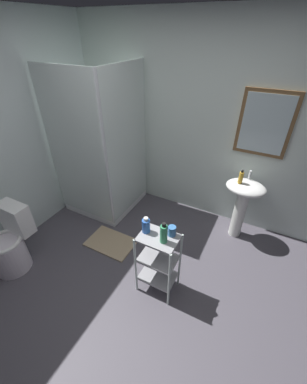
# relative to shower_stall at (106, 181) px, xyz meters

# --- Properties ---
(ground_plane) EXTENTS (4.20, 4.20, 0.02)m
(ground_plane) POSITION_rel_shower_stall_xyz_m (1.20, -1.22, -0.47)
(ground_plane) COLOR #4F4B54
(wall_back) EXTENTS (4.20, 0.14, 2.50)m
(wall_back) POSITION_rel_shower_stall_xyz_m (1.21, 0.63, 0.79)
(wall_back) COLOR silver
(wall_back) RESTS_ON ground_plane
(shower_stall) EXTENTS (0.92, 0.92, 2.00)m
(shower_stall) POSITION_rel_shower_stall_xyz_m (0.00, 0.00, 0.00)
(shower_stall) COLOR white
(shower_stall) RESTS_ON ground_plane
(pedestal_sink) EXTENTS (0.46, 0.37, 0.81)m
(pedestal_sink) POSITION_rel_shower_stall_xyz_m (1.85, 0.30, 0.12)
(pedestal_sink) COLOR white
(pedestal_sink) RESTS_ON ground_plane
(sink_faucet) EXTENTS (0.03, 0.03, 0.10)m
(sink_faucet) POSITION_rel_shower_stall_xyz_m (1.85, 0.42, 0.40)
(sink_faucet) COLOR silver
(sink_faucet) RESTS_ON pedestal_sink
(toilet) EXTENTS (0.37, 0.49, 0.76)m
(toilet) POSITION_rel_shower_stall_xyz_m (-0.28, -1.38, -0.15)
(toilet) COLOR white
(toilet) RESTS_ON ground_plane
(storage_cart) EXTENTS (0.38, 0.28, 0.74)m
(storage_cart) POSITION_rel_shower_stall_xyz_m (1.30, -0.90, -0.03)
(storage_cart) COLOR silver
(storage_cart) RESTS_ON ground_plane
(hand_soap_bottle) EXTENTS (0.05, 0.05, 0.17)m
(hand_soap_bottle) POSITION_rel_shower_stall_xyz_m (1.77, 0.26, 0.42)
(hand_soap_bottle) COLOR gold
(hand_soap_bottle) RESTS_ON pedestal_sink
(shampoo_bottle_blue) EXTENTS (0.08, 0.08, 0.17)m
(shampoo_bottle_blue) POSITION_rel_shower_stall_xyz_m (1.16, -0.88, 0.35)
(shampoo_bottle_blue) COLOR #2858B0
(shampoo_bottle_blue) RESTS_ON storage_cart
(body_wash_bottle_green) EXTENTS (0.07, 0.07, 0.22)m
(body_wash_bottle_green) POSITION_rel_shower_stall_xyz_m (1.36, -0.92, 0.37)
(body_wash_bottle_green) COLOR #318F5B
(body_wash_bottle_green) RESTS_ON storage_cart
(rinse_cup) EXTENTS (0.07, 0.07, 0.10)m
(rinse_cup) POSITION_rel_shower_stall_xyz_m (1.39, -0.81, 0.32)
(rinse_cup) COLOR #3870B2
(rinse_cup) RESTS_ON storage_cart
(bath_mat) EXTENTS (0.60, 0.40, 0.02)m
(bath_mat) POSITION_rel_shower_stall_xyz_m (0.48, -0.62, -0.45)
(bath_mat) COLOR tan
(bath_mat) RESTS_ON ground_plane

